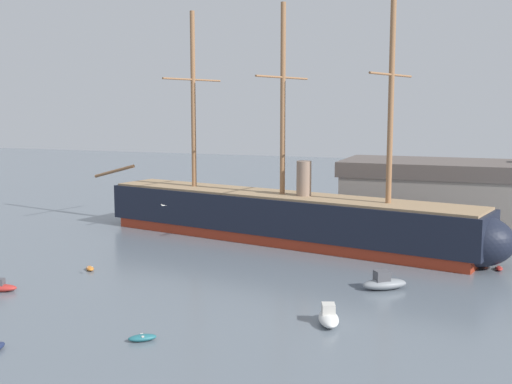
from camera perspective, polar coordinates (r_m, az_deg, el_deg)
tall_ship at (r=91.56m, az=2.29°, el=-2.14°), size 67.17×20.85×32.69m
dinghy_near_centre at (r=55.44m, az=-9.87°, el=-12.39°), size 2.45×2.22×0.55m
motorboat_mid_left at (r=73.03m, az=-21.29°, el=-7.70°), size 3.43×2.23×1.33m
motorboat_mid_right at (r=58.81m, az=6.34°, el=-10.77°), size 3.08×4.56×1.77m
dinghy_alongside_bow at (r=78.89m, az=-14.25°, el=-6.46°), size 1.91×1.93×0.45m
motorboat_alongside_stern at (r=70.04m, az=11.09°, el=-7.76°), size 5.09×4.39×2.02m
dinghy_far_right at (r=81.62m, az=20.38°, el=-6.24°), size 1.01×1.97×0.45m
seagull_in_flight at (r=67.24m, az=-8.06°, el=-1.16°), size 0.98×0.69×0.13m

